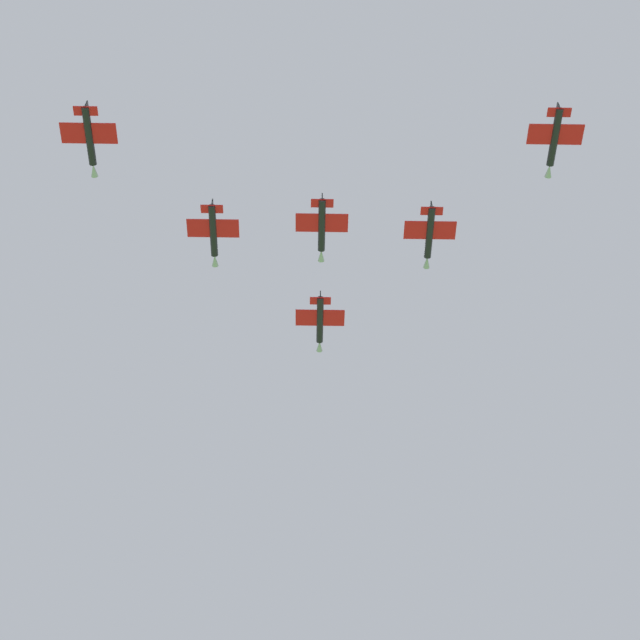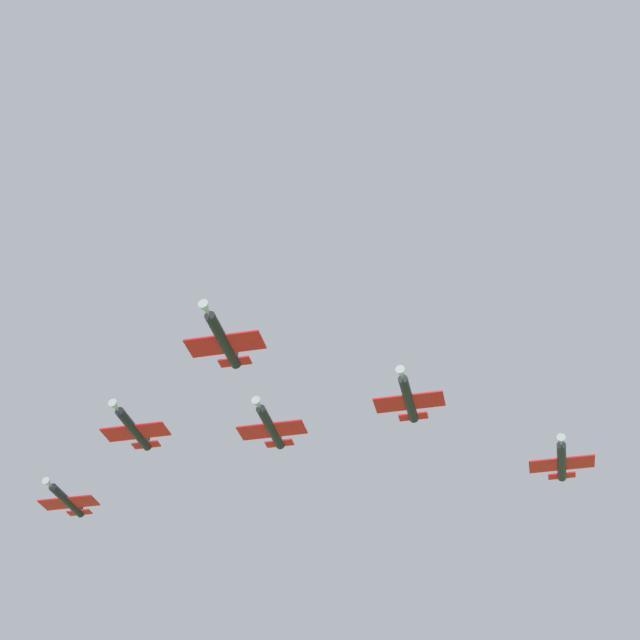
{
  "view_description": "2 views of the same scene",
  "coord_description": "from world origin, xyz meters",
  "px_view_note": "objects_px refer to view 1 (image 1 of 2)",
  "views": [
    {
      "loc": [
        113.95,
        -44.59,
        2.87
      ],
      "look_at": [
        17.2,
        12.44,
        146.0
      ],
      "focal_mm": 56.59,
      "sensor_mm": 36.0,
      "label": 1
    },
    {
      "loc": [
        -65.13,
        26.13,
        88.34
      ],
      "look_at": [
        1.7,
        5.78,
        139.49
      ],
      "focal_mm": 50.3,
      "sensor_mm": 36.0,
      "label": 2
    }
  ],
  "objects_px": {
    "jet_port_outer": "(322,227)",
    "jet_center_rear": "(555,139)",
    "jet_lead": "(320,321)",
    "jet_starboard_inner": "(430,234)",
    "jet_starboard_outer": "(89,138)",
    "jet_port_inner": "(213,232)"
  },
  "relations": [
    {
      "from": "jet_port_outer",
      "to": "jet_center_rear",
      "type": "relative_size",
      "value": 1.0
    },
    {
      "from": "jet_lead",
      "to": "jet_center_rear",
      "type": "xyz_separation_m",
      "value": [
        50.25,
        13.77,
        0.86
      ]
    },
    {
      "from": "jet_lead",
      "to": "jet_port_outer",
      "type": "bearing_deg",
      "value": -90.0
    },
    {
      "from": "jet_starboard_inner",
      "to": "jet_starboard_outer",
      "type": "relative_size",
      "value": 1.0
    },
    {
      "from": "jet_port_inner",
      "to": "jet_starboard_outer",
      "type": "relative_size",
      "value": 1.0
    },
    {
      "from": "jet_starboard_inner",
      "to": "jet_center_rear",
      "type": "bearing_deg",
      "value": -45.0
    },
    {
      "from": "jet_lead",
      "to": "jet_starboard_outer",
      "type": "xyz_separation_m",
      "value": [
        13.77,
        -50.25,
        -0.84
      ]
    },
    {
      "from": "jet_starboard_inner",
      "to": "jet_starboard_outer",
      "type": "distance_m",
      "value": 58.28
    },
    {
      "from": "jet_port_inner",
      "to": "jet_lead",
      "type": "bearing_deg",
      "value": 45.0
    },
    {
      "from": "jet_center_rear",
      "to": "jet_starboard_outer",
      "type": "bearing_deg",
      "value": 180.0
    },
    {
      "from": "jet_starboard_inner",
      "to": "jet_port_outer",
      "type": "relative_size",
      "value": 1.0
    },
    {
      "from": "jet_lead",
      "to": "jet_port_inner",
      "type": "distance_m",
      "value": 26.06
    },
    {
      "from": "jet_port_outer",
      "to": "jet_lead",
      "type": "bearing_deg",
      "value": 90.0
    },
    {
      "from": "jet_port_outer",
      "to": "jet_starboard_outer",
      "type": "xyz_separation_m",
      "value": [
        -3.83,
        -40.22,
        -0.81
      ]
    },
    {
      "from": "jet_lead",
      "to": "jet_starboard_inner",
      "type": "bearing_deg",
      "value": -45.0
    },
    {
      "from": "jet_lead",
      "to": "jet_port_inner",
      "type": "height_order",
      "value": "jet_port_inner"
    },
    {
      "from": "jet_lead",
      "to": "jet_starboard_inner",
      "type": "distance_m",
      "value": 26.07
    },
    {
      "from": "jet_starboard_inner",
      "to": "jet_port_outer",
      "type": "xyz_separation_m",
      "value": [
        -7.52,
        -16.92,
        -0.98
      ]
    },
    {
      "from": "jet_port_outer",
      "to": "jet_starboard_outer",
      "type": "height_order",
      "value": "jet_port_outer"
    },
    {
      "from": "jet_port_outer",
      "to": "jet_starboard_inner",
      "type": "bearing_deg",
      "value": 5.71
    },
    {
      "from": "jet_lead",
      "to": "jet_port_outer",
      "type": "height_order",
      "value": "jet_lead"
    },
    {
      "from": "jet_port_inner",
      "to": "jet_port_outer",
      "type": "relative_size",
      "value": 1.0
    }
  ]
}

